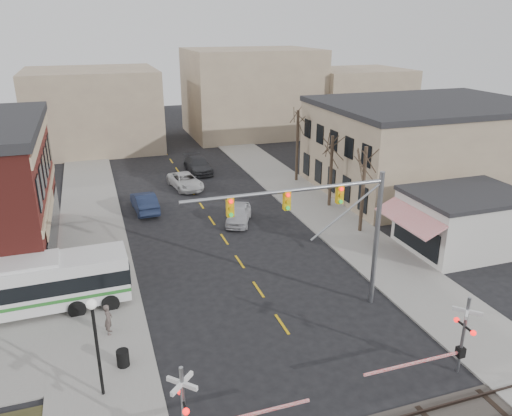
{
  "coord_description": "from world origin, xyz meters",
  "views": [
    {
      "loc": [
        -8.79,
        -19.63,
        15.52
      ],
      "look_at": [
        1.47,
        10.82,
        3.5
      ],
      "focal_mm": 35.0,
      "sensor_mm": 36.0,
      "label": 1
    }
  ],
  "objects_px": {
    "traffic_signal_mast": "(330,217)",
    "transit_bus": "(16,287)",
    "rr_crossing_west": "(195,410)",
    "car_c": "(185,181)",
    "rr_crossing_east": "(455,338)",
    "street_lamp": "(95,329)",
    "pedestrian_far": "(95,290)",
    "car_a": "(239,214)",
    "car_d": "(198,165)",
    "pedestrian_near": "(108,319)",
    "trash_bin": "(123,358)",
    "car_b": "(144,202)"
  },
  "relations": [
    {
      "from": "car_d",
      "to": "pedestrian_far",
      "type": "distance_m",
      "value": 27.57
    },
    {
      "from": "car_a",
      "to": "car_d",
      "type": "bearing_deg",
      "value": 113.87
    },
    {
      "from": "car_d",
      "to": "rr_crossing_west",
      "type": "bearing_deg",
      "value": -105.44
    },
    {
      "from": "car_a",
      "to": "car_d",
      "type": "distance_m",
      "value": 15.6
    },
    {
      "from": "pedestrian_near",
      "to": "car_a",
      "type": "bearing_deg",
      "value": -29.79
    },
    {
      "from": "rr_crossing_west",
      "to": "car_c",
      "type": "relative_size",
      "value": 1.06
    },
    {
      "from": "car_b",
      "to": "car_d",
      "type": "relative_size",
      "value": 0.91
    },
    {
      "from": "car_a",
      "to": "pedestrian_near",
      "type": "xyz_separation_m",
      "value": [
        -10.99,
        -12.91,
        0.23
      ]
    },
    {
      "from": "traffic_signal_mast",
      "to": "car_d",
      "type": "distance_m",
      "value": 30.4
    },
    {
      "from": "trash_bin",
      "to": "car_d",
      "type": "distance_m",
      "value": 33.16
    },
    {
      "from": "rr_crossing_east",
      "to": "street_lamp",
      "type": "bearing_deg",
      "value": 166.82
    },
    {
      "from": "car_b",
      "to": "car_c",
      "type": "xyz_separation_m",
      "value": [
        4.61,
        5.2,
        -0.1
      ]
    },
    {
      "from": "trash_bin",
      "to": "pedestrian_far",
      "type": "relative_size",
      "value": 0.51
    },
    {
      "from": "trash_bin",
      "to": "pedestrian_far",
      "type": "height_order",
      "value": "pedestrian_far"
    },
    {
      "from": "trash_bin",
      "to": "car_d",
      "type": "relative_size",
      "value": 0.15
    },
    {
      "from": "rr_crossing_east",
      "to": "car_c",
      "type": "bearing_deg",
      "value": 101.42
    },
    {
      "from": "trash_bin",
      "to": "car_c",
      "type": "bearing_deg",
      "value": 72.76
    },
    {
      "from": "traffic_signal_mast",
      "to": "car_b",
      "type": "relative_size",
      "value": 2.2
    },
    {
      "from": "car_c",
      "to": "pedestrian_near",
      "type": "relative_size",
      "value": 3.07
    },
    {
      "from": "street_lamp",
      "to": "rr_crossing_west",
      "type": "bearing_deg",
      "value": -52.43
    },
    {
      "from": "rr_crossing_west",
      "to": "car_a",
      "type": "relative_size",
      "value": 1.27
    },
    {
      "from": "traffic_signal_mast",
      "to": "car_c",
      "type": "xyz_separation_m",
      "value": [
        -3.19,
        24.78,
        -5.07
      ]
    },
    {
      "from": "trash_bin",
      "to": "car_c",
      "type": "distance_m",
      "value": 27.47
    },
    {
      "from": "rr_crossing_east",
      "to": "street_lamp",
      "type": "height_order",
      "value": "street_lamp"
    },
    {
      "from": "rr_crossing_east",
      "to": "car_a",
      "type": "height_order",
      "value": "rr_crossing_east"
    },
    {
      "from": "pedestrian_far",
      "to": "car_a",
      "type": "bearing_deg",
      "value": 1.5
    },
    {
      "from": "transit_bus",
      "to": "pedestrian_far",
      "type": "xyz_separation_m",
      "value": [
        4.09,
        -0.1,
        -0.83
      ]
    },
    {
      "from": "street_lamp",
      "to": "trash_bin",
      "type": "xyz_separation_m",
      "value": [
        1.01,
        1.71,
        -2.96
      ]
    },
    {
      "from": "transit_bus",
      "to": "rr_crossing_east",
      "type": "distance_m",
      "value": 22.95
    },
    {
      "from": "transit_bus",
      "to": "traffic_signal_mast",
      "type": "relative_size",
      "value": 1.09
    },
    {
      "from": "car_b",
      "to": "pedestrian_far",
      "type": "distance_m",
      "value": 15.31
    },
    {
      "from": "car_b",
      "to": "car_d",
      "type": "bearing_deg",
      "value": -127.73
    },
    {
      "from": "rr_crossing_east",
      "to": "car_d",
      "type": "bearing_deg",
      "value": 96.15
    },
    {
      "from": "pedestrian_near",
      "to": "transit_bus",
      "type": "bearing_deg",
      "value": 62.83
    },
    {
      "from": "rr_crossing_east",
      "to": "traffic_signal_mast",
      "type": "bearing_deg",
      "value": 115.11
    },
    {
      "from": "rr_crossing_east",
      "to": "trash_bin",
      "type": "xyz_separation_m",
      "value": [
        -14.52,
        5.35,
        -1.44
      ]
    },
    {
      "from": "rr_crossing_west",
      "to": "pedestrian_far",
      "type": "relative_size",
      "value": 3.45
    },
    {
      "from": "car_d",
      "to": "pedestrian_far",
      "type": "xyz_separation_m",
      "value": [
        -11.59,
        -25.01,
        0.13
      ]
    },
    {
      "from": "rr_crossing_west",
      "to": "car_d",
      "type": "distance_m",
      "value": 38.34
    },
    {
      "from": "traffic_signal_mast",
      "to": "rr_crossing_east",
      "type": "height_order",
      "value": "traffic_signal_mast"
    },
    {
      "from": "car_d",
      "to": "transit_bus",
      "type": "bearing_deg",
      "value": -125.16
    },
    {
      "from": "car_c",
      "to": "pedestrian_far",
      "type": "xyz_separation_m",
      "value": [
        -9.17,
        -19.81,
        0.2
      ]
    },
    {
      "from": "rr_crossing_west",
      "to": "car_d",
      "type": "relative_size",
      "value": 1.01
    },
    {
      "from": "transit_bus",
      "to": "traffic_signal_mast",
      "type": "bearing_deg",
      "value": -17.13
    },
    {
      "from": "traffic_signal_mast",
      "to": "transit_bus",
      "type": "bearing_deg",
      "value": 162.87
    },
    {
      "from": "car_b",
      "to": "street_lamp",
      "type": "bearing_deg",
      "value": 75.0
    },
    {
      "from": "rr_crossing_east",
      "to": "pedestrian_far",
      "type": "relative_size",
      "value": 3.45
    },
    {
      "from": "rr_crossing_east",
      "to": "car_c",
      "type": "height_order",
      "value": "rr_crossing_east"
    },
    {
      "from": "rr_crossing_east",
      "to": "car_d",
      "type": "relative_size",
      "value": 1.01
    },
    {
      "from": "rr_crossing_east",
      "to": "pedestrian_near",
      "type": "xyz_separation_m",
      "value": [
        -14.99,
        8.27,
        -0.99
      ]
    }
  ]
}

